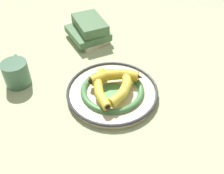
{
  "coord_description": "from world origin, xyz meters",
  "views": [
    {
      "loc": [
        0.63,
        0.02,
        0.65
      ],
      "look_at": [
        -0.02,
        -0.0,
        0.04
      ],
      "focal_mm": 42.0,
      "sensor_mm": 36.0,
      "label": 1
    }
  ],
  "objects": [
    {
      "name": "banana_b",
      "position": [
        -0.07,
        0.01,
        0.05
      ],
      "size": [
        0.07,
        0.19,
        0.04
      ],
      "rotation": [
        0.0,
        0.0,
        4.88
      ],
      "color": "gold",
      "rests_on": "decorative_bowl"
    },
    {
      "name": "banana_c",
      "position": [
        -0.01,
        -0.04,
        0.05
      ],
      "size": [
        0.2,
        0.07,
        0.03
      ],
      "rotation": [
        0.0,
        0.0,
        6.44
      ],
      "color": "yellow",
      "rests_on": "decorative_bowl"
    },
    {
      "name": "ground_plane",
      "position": [
        0.0,
        0.0,
        0.0
      ],
      "size": [
        2.8,
        2.8,
        0.0
      ],
      "primitive_type": "plane",
      "color": "#B2C693"
    },
    {
      "name": "book_stack",
      "position": [
        -0.38,
        -0.11,
        0.05
      ],
      "size": [
        0.23,
        0.22,
        0.09
      ],
      "rotation": [
        0.0,
        0.0,
        3.64
      ],
      "color": "silver",
      "rests_on": "ground_plane"
    },
    {
      "name": "coffee_mug",
      "position": [
        -0.08,
        -0.35,
        0.05
      ],
      "size": [
        0.14,
        0.09,
        0.09
      ],
      "rotation": [
        0.0,
        0.0,
        3.4
      ],
      "color": "#477056",
      "rests_on": "ground_plane"
    },
    {
      "name": "decorative_bowl",
      "position": [
        -0.02,
        -0.0,
        0.02
      ],
      "size": [
        0.32,
        0.32,
        0.03
      ],
      "color": "beige",
      "rests_on": "ground_plane"
    },
    {
      "name": "banana_a",
      "position": [
        -0.0,
        0.03,
        0.05
      ],
      "size": [
        0.18,
        0.09,
        0.03
      ],
      "rotation": [
        0.0,
        0.0,
        2.81
      ],
      "color": "yellow",
      "rests_on": "decorative_bowl"
    }
  ]
}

